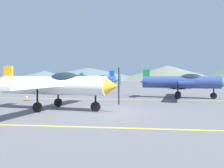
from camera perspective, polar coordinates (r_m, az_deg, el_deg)
name	(u,v)px	position (r m, az deg, el deg)	size (l,w,h in m)	color
ground_plane	(107,113)	(13.00, -1.26, -7.49)	(400.00, 400.00, 0.00)	slate
apron_line_near	(95,127)	(9.34, -4.52, -11.26)	(80.00, 0.16, 0.01)	yellow
apron_line_far	(118,99)	(20.29, 1.62, -4.05)	(80.00, 0.16, 0.01)	yellow
airplane_near	(56,85)	(14.36, -14.51, -0.18)	(8.38, 9.59, 2.87)	white
airplane_mid	(184,82)	(22.52, 18.28, 0.56)	(8.38, 9.58, 2.87)	#33478C
airplane_far	(85,80)	(28.86, -7.04, 0.95)	(8.38, 9.58, 2.87)	#33478C
airplane_back	(99,79)	(42.48, -3.33, 1.30)	(8.37, 9.59, 2.87)	#33478C
car_sedan	(182,84)	(39.35, 17.91, 0.02)	(3.87, 4.58, 1.62)	red
traffic_cone_front	(27,97)	(20.64, -21.49, -3.29)	(0.36, 0.36, 0.59)	black
hill_left	(45,75)	(182.93, -17.25, 2.28)	(51.51, 51.51, 6.52)	slate
hill_centerleft	(88,74)	(138.55, -6.21, 2.70)	(75.56, 75.56, 7.64)	slate
hill_centerright	(167,73)	(127.15, 14.32, 2.86)	(58.46, 58.46, 8.31)	slate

